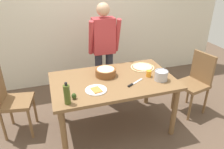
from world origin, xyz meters
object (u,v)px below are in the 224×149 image
at_px(person_cook, 104,47).
at_px(olive_oil_bottle, 67,94).
at_px(dining_table, 113,86).
at_px(chair_wooden_right, 196,80).
at_px(popcorn_bowl, 106,71).
at_px(plate_with_slice, 96,90).
at_px(pizza_raw_on_board, 142,67).
at_px(avocado, 74,96).
at_px(cup_orange, 149,74).
at_px(chef_knife, 134,83).
at_px(steel_pot, 161,75).
at_px(chair_wooden_left, 10,98).

height_order(person_cook, olive_oil_bottle, person_cook).
relative_size(dining_table, chair_wooden_right, 1.68).
height_order(dining_table, person_cook, person_cook).
bearing_deg(popcorn_bowl, plate_with_slice, -122.46).
height_order(person_cook, chair_wooden_right, person_cook).
xyz_separation_m(pizza_raw_on_board, olive_oil_bottle, (-1.15, -0.59, 0.10)).
bearing_deg(pizza_raw_on_board, avocado, -154.15).
height_order(person_cook, cup_orange, person_cook).
height_order(person_cook, popcorn_bowl, person_cook).
bearing_deg(cup_orange, chef_knife, -154.46).
bearing_deg(chair_wooden_right, chef_knife, -170.20).
xyz_separation_m(pizza_raw_on_board, chef_knife, (-0.31, -0.41, -0.00)).
xyz_separation_m(person_cook, steel_pot, (0.50, -0.95, -0.11)).
bearing_deg(pizza_raw_on_board, plate_with_slice, -152.14).
distance_m(chair_wooden_left, popcorn_bowl, 1.30).
distance_m(person_cook, chef_knife, 0.97).
height_order(chair_wooden_left, olive_oil_bottle, olive_oil_bottle).
xyz_separation_m(dining_table, plate_with_slice, (-0.28, -0.20, 0.10)).
bearing_deg(dining_table, cup_orange, -7.17).
distance_m(chef_knife, avocado, 0.77).
distance_m(chair_wooden_right, pizza_raw_on_board, 0.86).
relative_size(chair_wooden_left, chair_wooden_right, 1.00).
distance_m(chair_wooden_right, chef_knife, 1.15).
height_order(olive_oil_bottle, avocado, olive_oil_bottle).
bearing_deg(avocado, chair_wooden_left, 141.45).
xyz_separation_m(chair_wooden_right, olive_oil_bottle, (-1.95, -0.37, 0.33)).
relative_size(cup_orange, chef_knife, 0.32).
xyz_separation_m(pizza_raw_on_board, cup_orange, (-0.04, -0.28, 0.03)).
distance_m(olive_oil_bottle, chef_knife, 0.87).
relative_size(steel_pot, chef_knife, 0.66).
height_order(pizza_raw_on_board, olive_oil_bottle, olive_oil_bottle).
distance_m(person_cook, plate_with_slice, 1.04).
bearing_deg(steel_pot, chair_wooden_right, 15.01).
xyz_separation_m(chair_wooden_right, plate_with_slice, (-1.60, -0.20, 0.23)).
xyz_separation_m(chair_wooden_right, avocado, (-1.88, -0.30, 0.25)).
relative_size(chair_wooden_right, pizza_raw_on_board, 2.80).
bearing_deg(dining_table, avocado, -151.47).
bearing_deg(plate_with_slice, popcorn_bowl, 57.54).
bearing_deg(chair_wooden_left, cup_orange, -11.57).
distance_m(popcorn_bowl, avocado, 0.67).
bearing_deg(chair_wooden_right, cup_orange, -175.77).
relative_size(olive_oil_bottle, chef_knife, 0.97).
bearing_deg(pizza_raw_on_board, chair_wooden_left, 177.22).
distance_m(person_cook, chair_wooden_left, 1.53).
bearing_deg(popcorn_bowl, chair_wooden_left, 172.47).
bearing_deg(plate_with_slice, olive_oil_bottle, -154.57).
relative_size(person_cook, chair_wooden_right, 1.71).
bearing_deg(plate_with_slice, pizza_raw_on_board, 27.86).
distance_m(pizza_raw_on_board, popcorn_bowl, 0.59).
height_order(popcorn_bowl, cup_orange, popcorn_bowl).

